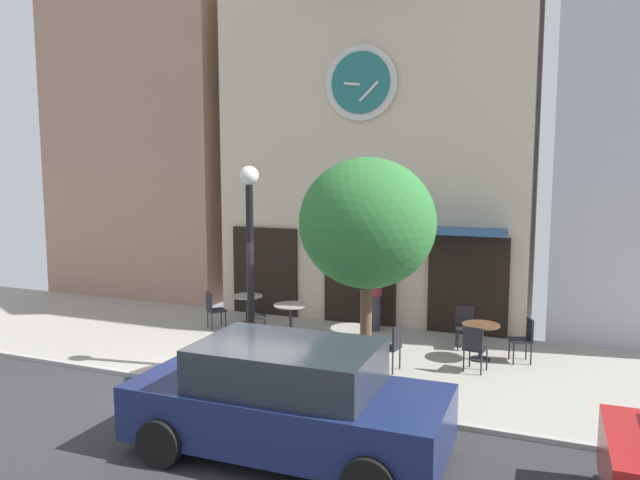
{
  "coord_description": "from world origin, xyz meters",
  "views": [
    {
      "loc": [
        5.4,
        -8.89,
        3.93
      ],
      "look_at": [
        0.71,
        2.67,
        2.4
      ],
      "focal_mm": 34.34,
      "sensor_mm": 36.0,
      "label": 1
    }
  ],
  "objects_px": {
    "cafe_table_center_left": "(350,337)",
    "cafe_chair_right_end": "(392,344)",
    "street_tree": "(367,224)",
    "cafe_chair_near_lamp": "(328,349)",
    "cafe_chair_facing_street": "(253,313)",
    "pedestrian_maroon": "(375,295)",
    "cafe_table_near_curb": "(481,334)",
    "cafe_table_rightmost": "(291,312)",
    "cafe_chair_by_entrance": "(525,336)",
    "cafe_table_leftmost": "(247,303)",
    "parked_car_navy": "(287,401)",
    "cafe_chair_left_end": "(474,345)",
    "street_lamp": "(250,269)",
    "cafe_chair_under_awning": "(213,307)",
    "cafe_chair_outer": "(465,324)"
  },
  "relations": [
    {
      "from": "street_tree",
      "to": "cafe_table_near_curb",
      "type": "height_order",
      "value": "street_tree"
    },
    {
      "from": "street_tree",
      "to": "cafe_chair_right_end",
      "type": "height_order",
      "value": "street_tree"
    },
    {
      "from": "cafe_table_rightmost",
      "to": "parked_car_navy",
      "type": "height_order",
      "value": "parked_car_navy"
    },
    {
      "from": "cafe_chair_left_end",
      "to": "cafe_chair_under_awning",
      "type": "distance_m",
      "value": 6.32
    },
    {
      "from": "cafe_table_center_left",
      "to": "parked_car_navy",
      "type": "distance_m",
      "value": 3.94
    },
    {
      "from": "cafe_chair_right_end",
      "to": "parked_car_navy",
      "type": "distance_m",
      "value": 3.86
    },
    {
      "from": "cafe_table_center_left",
      "to": "cafe_chair_right_end",
      "type": "xyz_separation_m",
      "value": [
        0.87,
        -0.08,
        -0.02
      ]
    },
    {
      "from": "cafe_table_rightmost",
      "to": "cafe_table_near_curb",
      "type": "bearing_deg",
      "value": -2.54
    },
    {
      "from": "cafe_chair_left_end",
      "to": "cafe_chair_facing_street",
      "type": "xyz_separation_m",
      "value": [
        -5.09,
        0.66,
        0.0
      ]
    },
    {
      "from": "cafe_chair_near_lamp",
      "to": "cafe_chair_facing_street",
      "type": "bearing_deg",
      "value": 143.51
    },
    {
      "from": "street_lamp",
      "to": "cafe_chair_near_lamp",
      "type": "height_order",
      "value": "street_lamp"
    },
    {
      "from": "cafe_chair_near_lamp",
      "to": "cafe_chair_under_awning",
      "type": "distance_m",
      "value": 4.31
    },
    {
      "from": "street_tree",
      "to": "cafe_chair_near_lamp",
      "type": "distance_m",
      "value": 2.64
    },
    {
      "from": "cafe_table_center_left",
      "to": "parked_car_navy",
      "type": "bearing_deg",
      "value": -83.3
    },
    {
      "from": "street_tree",
      "to": "cafe_chair_outer",
      "type": "xyz_separation_m",
      "value": [
        1.17,
        3.36,
        -2.42
      ]
    },
    {
      "from": "cafe_chair_under_awning",
      "to": "cafe_chair_outer",
      "type": "xyz_separation_m",
      "value": [
        5.85,
        0.74,
        0.0
      ]
    },
    {
      "from": "cafe_table_center_left",
      "to": "cafe_table_near_curb",
      "type": "relative_size",
      "value": 1.04
    },
    {
      "from": "cafe_table_leftmost",
      "to": "cafe_chair_facing_street",
      "type": "xyz_separation_m",
      "value": [
        0.63,
        -0.85,
        -0.01
      ]
    },
    {
      "from": "cafe_table_leftmost",
      "to": "pedestrian_maroon",
      "type": "height_order",
      "value": "pedestrian_maroon"
    },
    {
      "from": "cafe_table_near_curb",
      "to": "cafe_chair_near_lamp",
      "type": "relative_size",
      "value": 0.84
    },
    {
      "from": "cafe_chair_facing_street",
      "to": "pedestrian_maroon",
      "type": "xyz_separation_m",
      "value": [
        2.47,
        1.49,
        0.33
      ]
    },
    {
      "from": "cafe_table_center_left",
      "to": "cafe_chair_near_lamp",
      "type": "relative_size",
      "value": 0.88
    },
    {
      "from": "street_lamp",
      "to": "cafe_chair_under_awning",
      "type": "distance_m",
      "value": 3.63
    },
    {
      "from": "street_tree",
      "to": "cafe_chair_outer",
      "type": "relative_size",
      "value": 4.52
    },
    {
      "from": "cafe_table_center_left",
      "to": "cafe_chair_by_entrance",
      "type": "height_order",
      "value": "cafe_chair_by_entrance"
    },
    {
      "from": "cafe_chair_outer",
      "to": "parked_car_navy",
      "type": "bearing_deg",
      "value": -103.96
    },
    {
      "from": "street_tree",
      "to": "cafe_chair_facing_street",
      "type": "xyz_separation_m",
      "value": [
        -3.51,
        2.46,
        -2.42
      ]
    },
    {
      "from": "cafe_chair_outer",
      "to": "street_lamp",
      "type": "bearing_deg",
      "value": -138.64
    },
    {
      "from": "cafe_chair_right_end",
      "to": "street_lamp",
      "type": "bearing_deg",
      "value": -157.17
    },
    {
      "from": "parked_car_navy",
      "to": "cafe_chair_near_lamp",
      "type": "bearing_deg",
      "value": 101.28
    },
    {
      "from": "cafe_table_near_curb",
      "to": "cafe_chair_left_end",
      "type": "bearing_deg",
      "value": -90.62
    },
    {
      "from": "cafe_chair_left_end",
      "to": "parked_car_navy",
      "type": "relative_size",
      "value": 0.21
    },
    {
      "from": "cafe_table_rightmost",
      "to": "cafe_chair_under_awning",
      "type": "xyz_separation_m",
      "value": [
        -1.96,
        -0.2,
        -0.01
      ]
    },
    {
      "from": "street_tree",
      "to": "cafe_table_near_curb",
      "type": "distance_m",
      "value": 3.91
    },
    {
      "from": "cafe_chair_under_awning",
      "to": "cafe_table_near_curb",
      "type": "bearing_deg",
      "value": 0.09
    },
    {
      "from": "street_lamp",
      "to": "cafe_chair_near_lamp",
      "type": "distance_m",
      "value": 2.08
    },
    {
      "from": "cafe_table_center_left",
      "to": "cafe_chair_outer",
      "type": "xyz_separation_m",
      "value": [
        1.92,
        1.99,
        -0.02
      ]
    },
    {
      "from": "cafe_chair_left_end",
      "to": "cafe_chair_outer",
      "type": "height_order",
      "value": "same"
    },
    {
      "from": "street_lamp",
      "to": "cafe_chair_left_end",
      "type": "distance_m",
      "value": 4.48
    },
    {
      "from": "cafe_table_leftmost",
      "to": "parked_car_navy",
      "type": "relative_size",
      "value": 0.18
    },
    {
      "from": "cafe_table_center_left",
      "to": "cafe_chair_by_entrance",
      "type": "bearing_deg",
      "value": 24.31
    },
    {
      "from": "cafe_chair_under_awning",
      "to": "cafe_chair_right_end",
      "type": "xyz_separation_m",
      "value": [
        4.81,
        -1.33,
        0.0
      ]
    },
    {
      "from": "street_lamp",
      "to": "street_tree",
      "type": "height_order",
      "value": "street_tree"
    },
    {
      "from": "street_lamp",
      "to": "cafe_chair_under_awning",
      "type": "height_order",
      "value": "street_lamp"
    },
    {
      "from": "cafe_chair_facing_street",
      "to": "cafe_chair_under_awning",
      "type": "relative_size",
      "value": 1.0
    },
    {
      "from": "cafe_table_leftmost",
      "to": "cafe_chair_right_end",
      "type": "distance_m",
      "value": 4.7
    },
    {
      "from": "street_tree",
      "to": "cafe_table_center_left",
      "type": "distance_m",
      "value": 2.86
    },
    {
      "from": "cafe_chair_under_awning",
      "to": "pedestrian_maroon",
      "type": "relative_size",
      "value": 0.54
    },
    {
      "from": "street_tree",
      "to": "pedestrian_maroon",
      "type": "height_order",
      "value": "street_tree"
    },
    {
      "from": "cafe_table_leftmost",
      "to": "cafe_chair_under_awning",
      "type": "distance_m",
      "value": 0.88
    }
  ]
}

